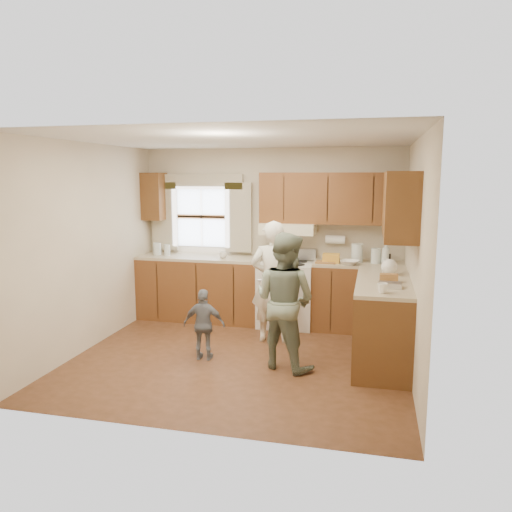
% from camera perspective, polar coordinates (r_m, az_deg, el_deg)
% --- Properties ---
extents(room, '(3.80, 3.80, 3.80)m').
position_cam_1_polar(room, '(5.63, -1.93, 0.41)').
color(room, '#472A16').
rests_on(room, ground).
extents(kitchen_fixtures, '(3.80, 2.25, 2.15)m').
position_cam_1_polar(kitchen_fixtures, '(6.63, 5.69, -1.92)').
color(kitchen_fixtures, '#421F0E').
rests_on(kitchen_fixtures, ground).
extents(stove, '(0.76, 0.67, 1.07)m').
position_cam_1_polar(stove, '(7.10, 3.51, -4.22)').
color(stove, silver).
rests_on(stove, ground).
extents(woman_left, '(0.60, 0.43, 1.56)m').
position_cam_1_polar(woman_left, '(6.32, 1.95, -2.97)').
color(woman_left, white).
rests_on(woman_left, ground).
extents(woman_right, '(0.90, 0.82, 1.51)m').
position_cam_1_polar(woman_right, '(5.49, 3.31, -5.12)').
color(woman_right, '#2A4531').
rests_on(woman_right, ground).
extents(child, '(0.50, 0.24, 0.83)m').
position_cam_1_polar(child, '(5.81, -5.95, -7.81)').
color(child, slate).
rests_on(child, ground).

